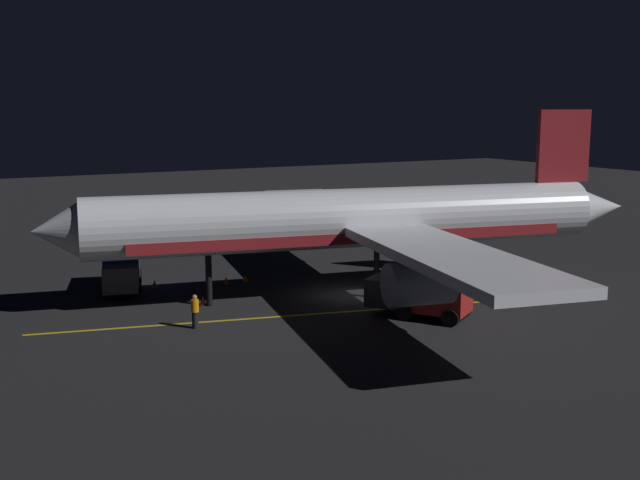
{
  "coord_description": "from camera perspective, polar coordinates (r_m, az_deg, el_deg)",
  "views": [
    {
      "loc": [
        -38.41,
        23.75,
        11.1
      ],
      "look_at": [
        0.0,
        2.0,
        3.5
      ],
      "focal_mm": 43.9,
      "sensor_mm": 36.0,
      "label": 1
    }
  ],
  "objects": [
    {
      "name": "traffic_cone_under_wing",
      "position": [
        49.29,
        -11.97,
        -3.16
      ],
      "size": [
        0.5,
        0.5,
        0.55
      ],
      "color": "#EA590F",
      "rests_on": "ground_plane"
    },
    {
      "name": "ground_plane",
      "position": [
        46.53,
        2.15,
        -4.17
      ],
      "size": [
        180.0,
        180.0,
        0.2
      ],
      "primitive_type": "cube",
      "color": "black"
    },
    {
      "name": "catering_truck",
      "position": [
        41.78,
        7.5,
        -4.03
      ],
      "size": [
        5.66,
        4.66,
        2.32
      ],
      "color": "maroon",
      "rests_on": "ground_plane"
    },
    {
      "name": "traffic_cone_near_right",
      "position": [
        49.51,
        -6.87,
        -2.96
      ],
      "size": [
        0.5,
        0.5,
        0.55
      ],
      "color": "#EA590F",
      "rests_on": "ground_plane"
    },
    {
      "name": "traffic_cone_far",
      "position": [
        44.68,
        -8.52,
        -4.4
      ],
      "size": [
        0.5,
        0.5,
        0.55
      ],
      "color": "#EA590F",
      "rests_on": "ground_plane"
    },
    {
      "name": "apron_guide_stripe",
      "position": [
        42.33,
        -0.59,
        -5.43
      ],
      "size": [
        7.36,
        28.55,
        0.01
      ],
      "primitive_type": "cube",
      "rotation": [
        0.0,
        0.0,
        -0.25
      ],
      "color": "gold",
      "rests_on": "ground_plane"
    },
    {
      "name": "ground_crew_worker",
      "position": [
        40.01,
        -9.1,
        -5.15
      ],
      "size": [
        0.4,
        0.4,
        1.74
      ],
      "color": "black",
      "rests_on": "ground_plane"
    },
    {
      "name": "baggage_truck",
      "position": [
        48.96,
        -14.27,
        -2.24
      ],
      "size": [
        5.98,
        3.67,
        2.24
      ],
      "color": "navy",
      "rests_on": "ground_plane"
    },
    {
      "name": "traffic_cone_near_left",
      "position": [
        49.97,
        -5.45,
        -2.82
      ],
      "size": [
        0.5,
        0.5,
        0.55
      ],
      "color": "#EA590F",
      "rests_on": "ground_plane"
    },
    {
      "name": "airliner",
      "position": [
        45.85,
        2.91,
        1.39
      ],
      "size": [
        36.93,
        36.17,
        10.86
      ],
      "color": "silver",
      "rests_on": "ground_plane"
    }
  ]
}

